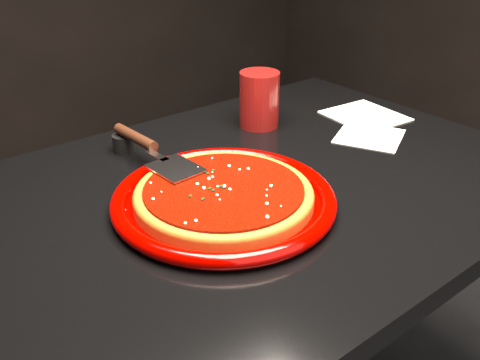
# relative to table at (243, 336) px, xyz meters

# --- Properties ---
(table) EXTENTS (1.20, 0.80, 0.75)m
(table) POSITION_rel_table_xyz_m (0.00, 0.00, 0.00)
(table) COLOR black
(table) RESTS_ON floor
(plate) EXTENTS (0.52, 0.52, 0.03)m
(plate) POSITION_rel_table_xyz_m (-0.07, -0.04, 0.39)
(plate) COLOR #830100
(plate) RESTS_ON table
(pizza_crust) EXTENTS (0.41, 0.41, 0.02)m
(pizza_crust) POSITION_rel_table_xyz_m (-0.07, -0.04, 0.39)
(pizza_crust) COLOR brown
(pizza_crust) RESTS_ON plate
(pizza_crust_rim) EXTENTS (0.41, 0.41, 0.02)m
(pizza_crust_rim) POSITION_rel_table_xyz_m (-0.07, -0.04, 0.40)
(pizza_crust_rim) COLOR brown
(pizza_crust_rim) RESTS_ON plate
(pizza_sauce) EXTENTS (0.37, 0.37, 0.01)m
(pizza_sauce) POSITION_rel_table_xyz_m (-0.07, -0.04, 0.41)
(pizza_sauce) COLOR #6D0900
(pizza_sauce) RESTS_ON plate
(parmesan_dusting) EXTENTS (0.27, 0.27, 0.01)m
(parmesan_dusting) POSITION_rel_table_xyz_m (-0.07, -0.04, 0.42)
(parmesan_dusting) COLOR beige
(parmesan_dusting) RESTS_ON plate
(basil_flecks) EXTENTS (0.25, 0.25, 0.00)m
(basil_flecks) POSITION_rel_table_xyz_m (-0.07, -0.04, 0.41)
(basil_flecks) COLOR black
(basil_flecks) RESTS_ON plate
(pizza_server) EXTENTS (0.11, 0.33, 0.02)m
(pizza_server) POSITION_rel_table_xyz_m (-0.10, 0.15, 0.42)
(pizza_server) COLOR silver
(pizza_server) RESTS_ON plate
(cup) EXTENTS (0.12, 0.12, 0.13)m
(cup) POSITION_rel_table_xyz_m (0.22, 0.21, 0.44)
(cup) COLOR maroon
(cup) RESTS_ON table
(napkin_a) EXTENTS (0.19, 0.19, 0.00)m
(napkin_a) POSITION_rel_table_xyz_m (0.37, 0.00, 0.38)
(napkin_a) COLOR silver
(napkin_a) RESTS_ON table
(napkin_b) EXTENTS (0.18, 0.19, 0.00)m
(napkin_b) POSITION_rel_table_xyz_m (0.46, 0.09, 0.38)
(napkin_b) COLOR silver
(napkin_b) RESTS_ON table
(ramekin) EXTENTS (0.05, 0.05, 0.04)m
(ramekin) POSITION_rel_table_xyz_m (-0.10, 0.28, 0.39)
(ramekin) COLOR black
(ramekin) RESTS_ON table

